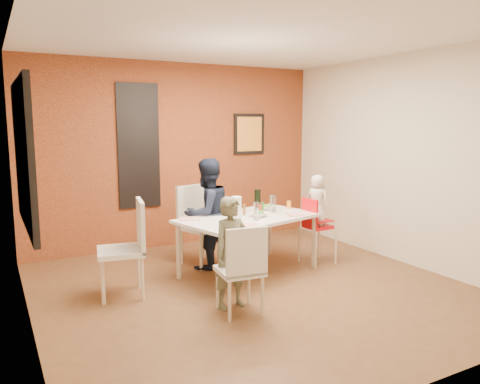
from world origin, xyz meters
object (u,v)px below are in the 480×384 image
child_far (207,214)px  child_near (232,253)px  high_chair (315,224)px  toddler (317,200)px  chair_near (243,266)px  paper_towel_roll (236,208)px  chair_left (129,243)px  wine_bottle (258,201)px  chair_far (197,220)px  dining_table (249,221)px

child_far → child_near: bearing=59.2°
high_chair → child_far: bearing=66.1°
child_near → toddler: size_ratio=1.69×
chair_near → toddler: 1.98m
paper_towel_roll → chair_left: bearing=-179.6°
child_far → wine_bottle: (0.56, -0.29, 0.16)m
high_chair → wine_bottle: 0.84m
high_chair → child_near: bearing=113.3°
child_near → paper_towel_roll: bearing=51.6°
child_far → toddler: child_far is taller
chair_far → chair_left: bearing=-163.4°
child_near → paper_towel_roll: 0.99m
high_chair → child_far: size_ratio=0.62×
high_chair → paper_towel_roll: paper_towel_roll is taller
chair_near → child_near: child_near is taller
dining_table → chair_far: chair_far is taller
dining_table → paper_towel_roll: bearing=-165.1°
child_far → toddler: (1.33, -0.52, 0.14)m
chair_near → chair_left: 1.31m
dining_table → child_near: 1.11m
dining_table → chair_near: 1.31m
chair_far → toddler: toddler is taller
child_near → toddler: bearing=17.7°
dining_table → high_chair: (0.95, -0.08, -0.12)m
chair_near → chair_left: size_ratio=0.86×
chair_near → paper_towel_roll: paper_towel_roll is taller
dining_table → toddler: bearing=-4.9°
dining_table → child_far: size_ratio=1.34×
toddler → paper_towel_roll: toddler is taller
child_far → toddler: bearing=142.0°
chair_near → chair_far: 1.81m
dining_table → chair_left: bearing=-177.7°
child_near → child_far: size_ratio=0.80×
dining_table → paper_towel_roll: (-0.20, -0.05, 0.20)m
chair_far → chair_left: 1.33m
chair_left → paper_towel_roll: chair_left is taller
child_near → paper_towel_roll: size_ratio=4.18×
chair_near → high_chair: size_ratio=1.02×
dining_table → chair_left: chair_left is taller
chair_near → child_far: 1.59m
toddler → paper_towel_roll: bearing=68.3°
paper_towel_roll → dining_table: bearing=14.9°
dining_table → paper_towel_roll: 0.28m
high_chair → child_far: 1.42m
wine_bottle → chair_far: bearing=137.5°
dining_table → child_far: bearing=129.4°
child_near → wine_bottle: (0.89, 1.01, 0.29)m
dining_table → high_chair: bearing=-5.1°
wine_bottle → paper_towel_roll: bearing=-154.5°
child_far → chair_left: bearing=6.9°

